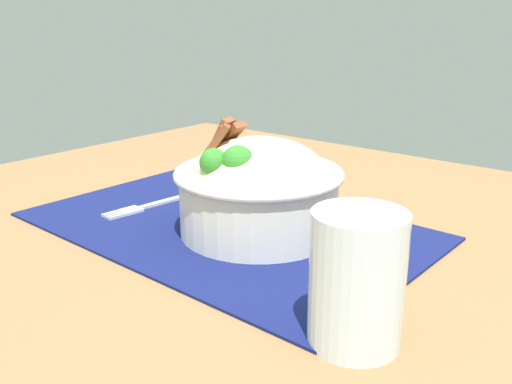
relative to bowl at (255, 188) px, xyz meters
name	(u,v)px	position (x,y,z in m)	size (l,w,h in m)	color
table	(254,287)	(0.01, -0.01, -0.13)	(1.08, 0.95, 0.76)	olive
placemat	(225,226)	(0.05, 0.00, -0.06)	(0.48, 0.30, 0.00)	#11194C
bowl	(255,188)	(0.00, 0.00, 0.00)	(0.21, 0.21, 0.13)	silver
fork	(146,207)	(0.17, 0.02, -0.05)	(0.03, 0.13, 0.00)	#BDBDBD
drinking_glass	(356,288)	(-0.20, 0.12, -0.01)	(0.07, 0.07, 0.11)	silver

